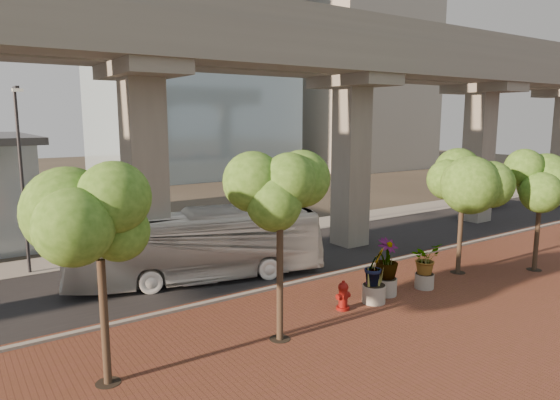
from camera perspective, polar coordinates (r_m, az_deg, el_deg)
ground at (r=24.41m, az=0.50°, el=-8.08°), size 160.00×160.00×0.00m
brick_plaza at (r=18.80m, az=14.98°, el=-13.80°), size 70.00×13.00×0.06m
asphalt_road at (r=26.00m, az=-2.03°, el=-6.93°), size 90.00×8.00×0.04m
curb_strip at (r=22.85m, az=3.40°, el=-9.12°), size 70.00×0.25×0.16m
far_sidewalk at (r=30.63m, az=-7.55°, el=-4.46°), size 90.00×3.00×0.06m
transit_viaduct at (r=24.94m, az=-2.13°, el=9.30°), size 72.00×5.60×12.40m
midrise_block at (r=75.43m, az=8.86°, el=12.87°), size 18.00×16.00×24.00m
transit_bus at (r=22.92m, az=-9.46°, el=-5.22°), size 11.76×5.31×3.19m
parked_car at (r=44.97m, az=22.55°, el=0.21°), size 4.47×2.55×1.39m
fire_hydrant at (r=19.56m, az=7.23°, el=-10.79°), size 0.57×0.51×1.14m
planter_front at (r=22.39m, az=16.27°, el=-6.69°), size 1.81×1.81×2.00m
planter_right at (r=21.11m, az=12.10°, el=-6.85°), size 2.23×2.23×2.38m
planter_left at (r=20.19m, az=10.76°, el=-7.77°), size 2.06×2.06×2.26m
street_tree_far_west at (r=13.93m, az=-20.07°, el=-1.97°), size 3.90×3.90×6.47m
street_tree_near_west at (r=15.80m, az=-0.02°, el=0.07°), size 2.98×2.98×6.10m
street_tree_near_east at (r=24.45m, az=20.27°, el=2.97°), size 4.22×4.22×6.72m
street_tree_far_east at (r=26.45m, az=27.73°, el=1.96°), size 3.52×3.52×5.96m
streetlamp_west at (r=25.79m, az=-27.46°, el=3.27°), size 0.43×1.25×8.65m
streetlamp_east at (r=34.76m, az=7.13°, el=4.81°), size 0.39×1.14×7.85m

